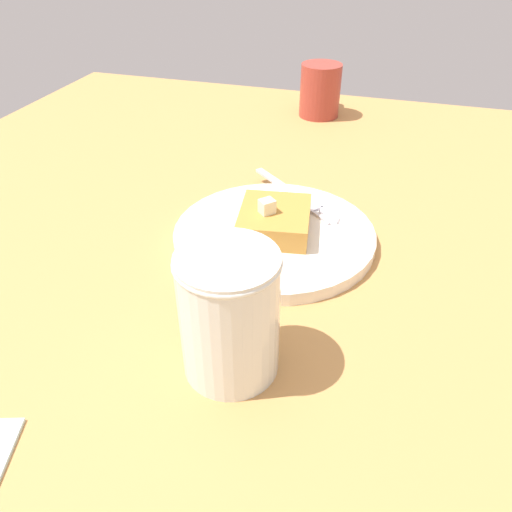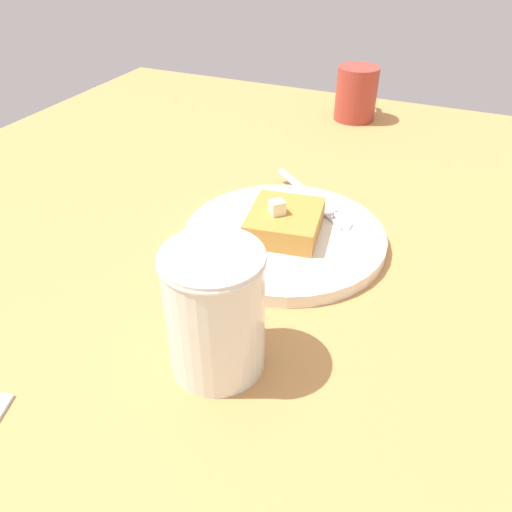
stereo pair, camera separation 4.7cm
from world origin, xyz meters
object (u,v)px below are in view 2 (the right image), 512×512
Objects in this scene: plate at (284,236)px; fork at (315,200)px; syrup_jar at (215,315)px; coffee_mug at (357,93)px.

fork is (7.96, -0.98, 0.79)cm from plate.
syrup_jar is (-26.87, -0.40, 3.57)cm from fork.
plate is 19.46cm from syrup_jar.
fork is 1.32× the size of coffee_mug.
fork is 34.00cm from coffee_mug.
fork is at bearing 0.86° from syrup_jar.
plate is 41.87cm from coffee_mug.
coffee_mug reaches higher than plate.
coffee_mug is at bearing 3.99° from syrup_jar.
coffee_mug reaches higher than fork.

